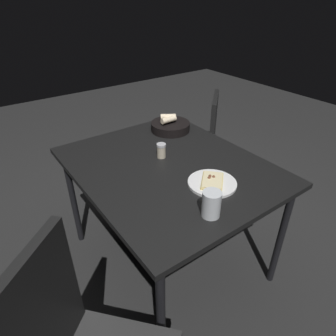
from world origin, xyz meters
name	(u,v)px	position (x,y,z in m)	size (l,w,h in m)	color
ground	(169,257)	(0.00, 0.00, 0.00)	(8.00, 8.00, 0.00)	#252525
dining_table	(169,173)	(0.00, 0.00, 0.69)	(0.97, 1.17, 0.75)	black
pizza_plate	(212,182)	(0.06, -0.29, 0.76)	(0.25, 0.25, 0.04)	white
bread_basket	(170,126)	(0.28, 0.37, 0.78)	(0.27, 0.27, 0.11)	black
beer_glass	(211,205)	(-0.11, -0.46, 0.81)	(0.08, 0.08, 0.12)	silver
pepper_shaker	(161,151)	(0.01, 0.09, 0.79)	(0.05, 0.05, 0.09)	#BFB299
chair_near	(199,136)	(0.77, 0.60, 0.49)	(0.62, 0.62, 0.85)	#2A2A2A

